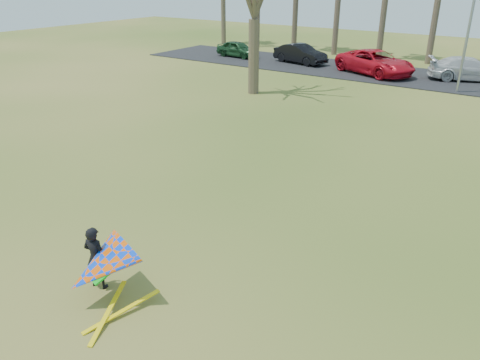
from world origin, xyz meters
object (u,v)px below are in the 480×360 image
Objects in this scene: car_0 at (238,49)px; car_3 at (469,69)px; car_2 at (375,62)px; car_1 at (300,54)px; kite_flyer at (100,266)px; streetlight at (475,14)px.

car_0 is 0.75× the size of car_3.
car_0 is 12.03m from car_2.
car_0 is 0.86× the size of car_1.
kite_flyer reaches higher than car_3.
streetlight is at bearing 84.51° from kite_flyer.
streetlight is 18.74m from car_0.
car_1 is (-12.41, 3.15, -3.68)m from streetlight.
car_2 is at bearing 159.31° from streetlight.
car_3 is (5.81, 1.54, -0.08)m from car_2.
car_2 is 1.15× the size of car_3.
car_1 is 0.75× the size of car_2.
streetlight is at bearing -93.75° from car_0.
streetlight is 1.82× the size of car_1.
car_1 is at bearing 109.58° from kite_flyer.
car_0 is (-18.14, 2.84, -3.76)m from streetlight.
car_0 is 5.74m from car_1.
streetlight is at bearing -91.78° from car_1.
kite_flyer reaches higher than car_0.
car_3 is (12.09, 0.71, 0.01)m from car_1.
car_1 is at bearing -81.75° from car_0.
car_1 is 12.11m from car_3.
streetlight reaches higher than car_1.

